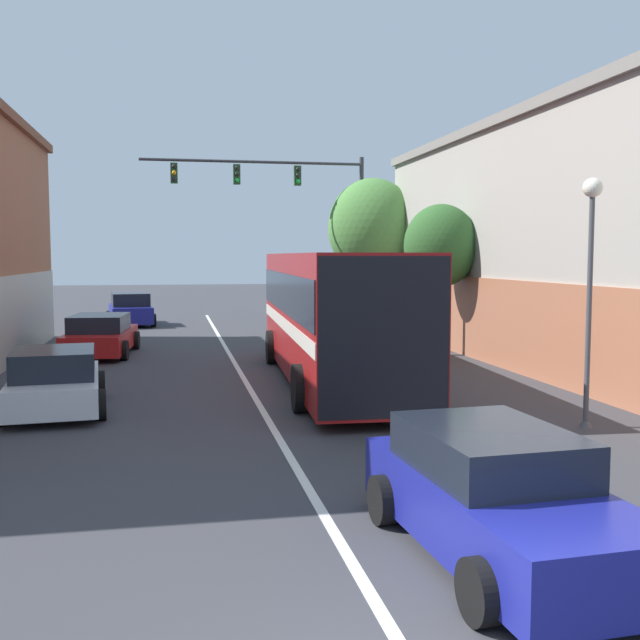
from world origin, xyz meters
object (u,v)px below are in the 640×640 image
object	(u,v)px
hatchback_foreground	(496,497)
parked_car_left_near	(101,336)
parked_car_left_far	(55,381)
traffic_signal_gantry	(292,201)
parked_car_left_mid	(130,310)
street_lamp	(590,270)
bus	(333,310)
street_tree_far	(373,228)
street_tree_near	(441,246)

from	to	relation	value
hatchback_foreground	parked_car_left_near	world-z (taller)	hatchback_foreground
parked_car_left_far	traffic_signal_gantry	distance (m)	17.07
parked_car_left_mid	street_lamp	size ratio (longest dim) A/B	0.91
parked_car_left_far	bus	bearing A→B (deg)	-75.29
parked_car_left_mid	street_tree_far	xyz separation A→B (m)	(10.22, -5.01, 3.66)
traffic_signal_gantry	street_tree_near	size ratio (longest dim) A/B	1.88
bus	parked_car_left_mid	distance (m)	18.17
bus	street_lamp	xyz separation A→B (m)	(3.61, -5.82, 1.12)
hatchback_foreground	parked_car_left_near	distance (m)	18.58
bus	parked_car_left_near	distance (m)	9.15
parked_car_left_near	traffic_signal_gantry	bearing A→B (deg)	-46.86
bus	street_tree_near	distance (m)	6.53
street_tree_near	traffic_signal_gantry	bearing A→B (deg)	114.22
street_tree_far	bus	bearing A→B (deg)	-109.66
hatchback_foreground	traffic_signal_gantry	size ratio (longest dim) A/B	0.46
bus	parked_car_left_far	bearing A→B (deg)	112.71
parked_car_left_far	street_tree_near	size ratio (longest dim) A/B	0.84
parked_car_left_near	traffic_signal_gantry	size ratio (longest dim) A/B	0.51
parked_car_left_mid	street_tree_near	size ratio (longest dim) A/B	0.87
parked_car_left_far	parked_car_left_mid	bearing A→B (deg)	-6.77
street_lamp	street_tree_near	xyz separation A→B (m)	(0.89, 10.24, 0.56)
parked_car_left_far	street_tree_near	distance (m)	13.13
street_tree_near	street_tree_far	distance (m)	7.76
parked_car_left_mid	parked_car_left_near	bearing A→B (deg)	171.11
hatchback_foreground	traffic_signal_gantry	bearing A→B (deg)	-7.29
hatchback_foreground	street_tree_far	distance (m)	24.08
traffic_signal_gantry	street_tree_near	world-z (taller)	traffic_signal_gantry
parked_car_left_near	street_tree_far	world-z (taller)	street_tree_far
street_lamp	street_tree_far	distance (m)	18.02
traffic_signal_gantry	street_tree_far	size ratio (longest dim) A/B	1.42
hatchback_foreground	street_lamp	distance (m)	7.18
bus	street_tree_near	size ratio (longest dim) A/B	2.35
parked_car_left_near	street_tree_far	xyz separation A→B (m)	(10.61, 5.58, 3.73)
street_lamp	street_tree_far	world-z (taller)	street_tree_far
traffic_signal_gantry	street_lamp	xyz separation A→B (m)	(2.66, -18.13, -2.50)
street_tree_near	street_tree_far	world-z (taller)	street_tree_far
traffic_signal_gantry	street_tree_far	bearing A→B (deg)	-2.98
parked_car_left_near	parked_car_left_mid	size ratio (longest dim) A/B	1.10
parked_car_left_mid	street_lamp	world-z (taller)	street_lamp
parked_car_left_near	traffic_signal_gantry	distance (m)	10.42
parked_car_left_mid	bus	bearing A→B (deg)	-167.86
bus	parked_car_left_mid	size ratio (longest dim) A/B	2.70
hatchback_foreground	street_tree_near	size ratio (longest dim) A/B	0.86
traffic_signal_gantry	street_tree_near	distance (m)	8.87
bus	parked_car_left_mid	world-z (taller)	bus
parked_car_left_near	street_tree_far	size ratio (longest dim) A/B	0.72
bus	street_lamp	distance (m)	6.94
hatchback_foreground	parked_car_left_far	world-z (taller)	hatchback_foreground
hatchback_foreground	street_tree_near	bearing A→B (deg)	-21.66
parked_car_left_near	parked_car_left_mid	world-z (taller)	parked_car_left_mid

